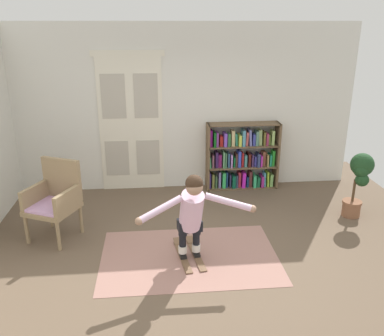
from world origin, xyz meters
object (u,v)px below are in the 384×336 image
object	(u,v)px
skis_pair	(189,254)
potted_plant	(359,178)
wicker_chair	(55,198)
person_skier	(192,210)
bookshelf	(241,158)

from	to	relation	value
skis_pair	potted_plant	bearing A→B (deg)	19.16
potted_plant	wicker_chair	bearing A→B (deg)	-177.13
wicker_chair	potted_plant	bearing A→B (deg)	2.87
potted_plant	person_skier	xyz separation A→B (m)	(-2.69, -1.10, 0.11)
bookshelf	person_skier	size ratio (longest dim) A/B	0.91
potted_plant	skis_pair	distance (m)	2.93
person_skier	skis_pair	bearing A→B (deg)	98.28
bookshelf	person_skier	distance (m)	2.67
person_skier	bookshelf	bearing A→B (deg)	64.91
wicker_chair	skis_pair	bearing A→B (deg)	-21.62
wicker_chair	skis_pair	world-z (taller)	wicker_chair
potted_plant	person_skier	distance (m)	2.91
skis_pair	bookshelf	bearing A→B (deg)	62.85
bookshelf	potted_plant	world-z (taller)	bookshelf
bookshelf	potted_plant	size ratio (longest dim) A/B	1.29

